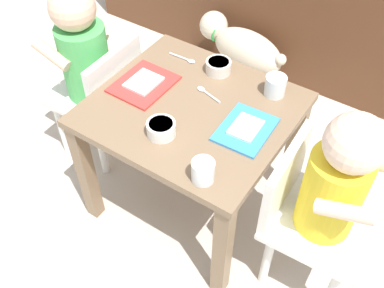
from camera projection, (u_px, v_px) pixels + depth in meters
ground_plane at (192, 199)px, 1.66m from camera, size 7.00×7.00×0.00m
dining_table at (192, 127)px, 1.39m from camera, size 0.58×0.53×0.46m
seated_child_left at (87, 58)px, 1.53m from camera, size 0.29×0.29×0.70m
seated_child_right at (330, 188)px, 1.16m from camera, size 0.29×0.29×0.69m
dog at (241, 47)px, 2.00m from camera, size 0.46×0.22×0.30m
food_tray_left at (143, 84)px, 1.39m from camera, size 0.16×0.19×0.02m
food_tray_right at (245, 130)px, 1.25m from camera, size 0.14×0.18×0.02m
water_cup_left at (203, 172)px, 1.12m from camera, size 0.06×0.06×0.06m
water_cup_right at (275, 87)px, 1.34m from camera, size 0.06×0.06×0.06m
cereal_bowl_right_side at (161, 128)px, 1.23m from camera, size 0.08×0.08×0.04m
cereal_bowl_left_side at (218, 66)px, 1.42m from camera, size 0.08×0.08×0.04m
spoon_by_left_tray at (185, 59)px, 1.48m from camera, size 0.10×0.02×0.01m
spoon_by_right_tray at (206, 93)px, 1.36m from camera, size 0.10×0.04×0.01m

